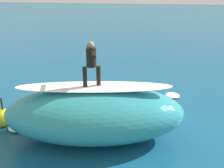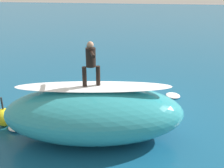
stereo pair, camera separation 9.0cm
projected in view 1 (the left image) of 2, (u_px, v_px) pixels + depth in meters
ground_plane at (124, 104)px, 12.10m from camera, size 120.00×120.00×0.00m
wave_crest at (95, 113)px, 9.17m from camera, size 6.72×3.91×1.96m
wave_foam_lip at (94, 87)px, 8.80m from camera, size 5.47×1.88×0.08m
surfboard_riding at (92, 87)px, 8.80m from camera, size 2.30×1.29×0.07m
surfer_riding at (91, 61)px, 8.46m from camera, size 0.60×1.39×1.53m
surfboard_paddling at (126, 98)px, 12.63m from camera, size 2.00×1.10×0.10m
surfer_paddling at (123, 95)px, 12.54m from camera, size 1.77×0.78×0.32m
buoy_marker at (4, 118)px, 10.17m from camera, size 0.71×0.71×1.20m
foam_patch_near at (18, 127)px, 10.02m from camera, size 0.84×0.82×0.18m
foam_patch_mid at (173, 95)px, 12.93m from camera, size 0.97×0.99×0.10m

